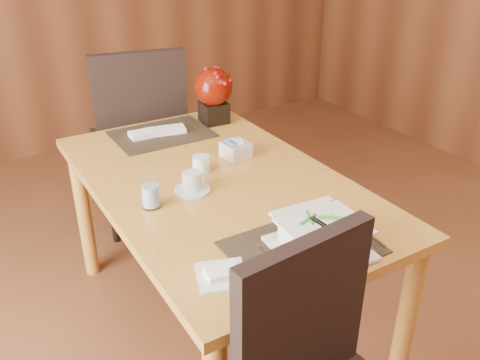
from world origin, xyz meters
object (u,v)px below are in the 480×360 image
bread_plate (222,275)px  sugar_caddy (236,150)px  creamer_jug (201,164)px  far_chair (140,132)px  coffee_cup (192,183)px  berry_decor (213,92)px  soup_setting (320,237)px  water_glass (150,187)px  dining_table (218,201)px

bread_plate → sugar_caddy: bearing=56.6°
creamer_jug → bread_plate: (-0.26, -0.64, -0.03)m
creamer_jug → bread_plate: 0.69m
sugar_caddy → far_chair: (-0.14, 0.83, -0.17)m
bread_plate → far_chair: far_chair is taller
coffee_cup → berry_decor: berry_decor is taller
soup_setting → berry_decor: berry_decor is taller
creamer_jug → water_glass: bearing=-173.4°
creamer_jug → far_chair: bearing=63.0°
dining_table → bread_plate: bread_plate is taller
soup_setting → sugar_caddy: bearing=83.2°
coffee_cup → far_chair: size_ratio=0.13×
water_glass → creamer_jug: (0.28, 0.16, -0.04)m
dining_table → water_glass: bearing=-167.8°
dining_table → water_glass: size_ratio=9.64×
coffee_cup → sugar_caddy: (0.30, 0.19, -0.00)m
far_chair → creamer_jug: bearing=97.2°
coffee_cup → water_glass: water_glass is taller
soup_setting → bread_plate: size_ratio=1.98×
soup_setting → creamer_jug: bearing=98.5°
creamer_jug → sugar_caddy: bearing=-7.4°
sugar_caddy → coffee_cup: bearing=-148.3°
coffee_cup → creamer_jug: coffee_cup is taller
creamer_jug → far_chair: far_chair is taller
far_chair → soup_setting: bearing=101.0°
soup_setting → water_glass: size_ratio=1.81×
water_glass → far_chair: bearing=71.8°
soup_setting → far_chair: far_chair is taller
dining_table → far_chair: 0.98m
dining_table → far_chair: (0.04, 0.98, -0.04)m
berry_decor → creamer_jug: bearing=-123.7°
far_chair → dining_table: bearing=98.8°
creamer_jug → berry_decor: size_ratio=0.33×
coffee_cup → water_glass: size_ratio=0.88×
soup_setting → far_chair: bearing=93.7°
dining_table → creamer_jug: 0.16m
sugar_caddy → berry_decor: bearing=74.0°
coffee_cup → sugar_caddy: coffee_cup is taller
coffee_cup → far_chair: 1.04m
water_glass → sugar_caddy: size_ratio=1.47×
dining_table → sugar_caddy: 0.26m
water_glass → sugar_caddy: bearing=24.3°
dining_table → creamer_jug: creamer_jug is taller
water_glass → bread_plate: size_ratio=1.09×
coffee_cup → bread_plate: (-0.16, -0.51, -0.03)m
dining_table → sugar_caddy: sugar_caddy is taller
dining_table → creamer_jug: bearing=102.4°
water_glass → berry_decor: bearing=46.7°
dining_table → berry_decor: 0.69m
soup_setting → sugar_caddy: size_ratio=2.67×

